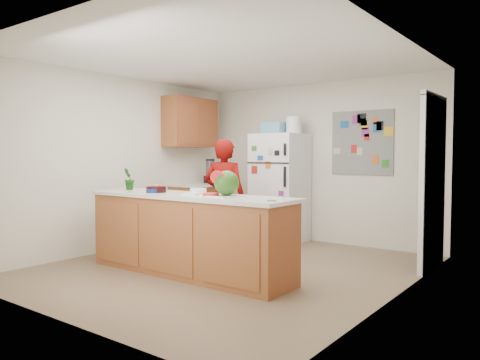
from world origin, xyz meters
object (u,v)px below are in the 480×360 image
Objects in this scene: person at (224,197)px; watermelon at (227,183)px; refrigerator at (280,188)px; cherry_bowl at (156,189)px.

watermelon is at bearing 110.27° from person.
refrigerator is at bearing 108.58° from watermelon.
watermelon is at bearing -71.42° from refrigerator.
cherry_bowl is (-0.19, -1.06, 0.16)m from person.
refrigerator is 7.23× the size of cherry_bowl.
cherry_bowl is at bearing 60.17° from person.
refrigerator reaches higher than cherry_bowl.
refrigerator is at bearing -111.30° from person.
person reaches higher than watermelon.
watermelon is (0.79, -2.35, 0.22)m from refrigerator.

